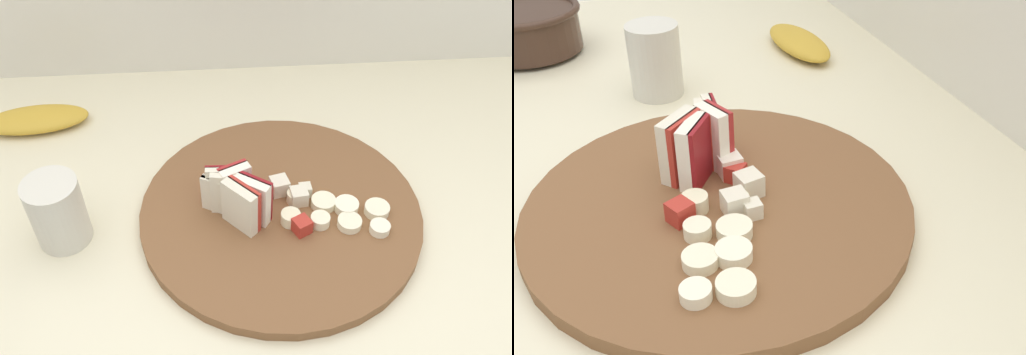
# 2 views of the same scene
# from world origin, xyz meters

# --- Properties ---
(tile_backsplash) EXTENTS (2.40, 0.04, 1.48)m
(tile_backsplash) POSITION_xyz_m (0.00, 0.35, 0.74)
(tile_backsplash) COLOR silver
(tile_backsplash) RESTS_ON ground
(cutting_board) EXTENTS (0.34, 0.34, 0.01)m
(cutting_board) POSITION_xyz_m (0.07, -0.00, 0.95)
(cutting_board) COLOR brown
(cutting_board) RESTS_ON tiled_countertop
(apple_wedge_fan) EXTENTS (0.09, 0.07, 0.06)m
(apple_wedge_fan) POSITION_xyz_m (0.02, -0.00, 0.98)
(apple_wedge_fan) COLOR #B22D23
(apple_wedge_fan) RESTS_ON cutting_board
(apple_dice_pile) EXTENTS (0.09, 0.09, 0.02)m
(apple_dice_pile) POSITION_xyz_m (0.07, 0.01, 0.96)
(apple_dice_pile) COLOR beige
(apple_dice_pile) RESTS_ON cutting_board
(banana_slice_rows) EXTENTS (0.13, 0.08, 0.02)m
(banana_slice_rows) POSITION_xyz_m (0.13, -0.02, 0.96)
(banana_slice_rows) COLOR beige
(banana_slice_rows) RESTS_ON cutting_board
(banana_peel) EXTENTS (0.16, 0.08, 0.02)m
(banana_peel) POSITION_xyz_m (-0.26, 0.20, 0.95)
(banana_peel) COLOR gold
(banana_peel) RESTS_ON tiled_countertop
(small_jar) EXTENTS (0.06, 0.06, 0.09)m
(small_jar) POSITION_xyz_m (-0.19, -0.01, 0.98)
(small_jar) COLOR beige
(small_jar) RESTS_ON tiled_countertop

